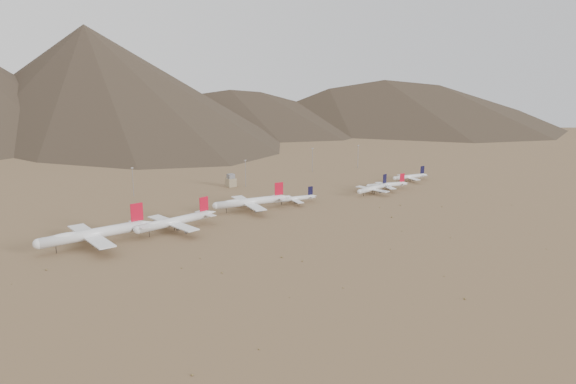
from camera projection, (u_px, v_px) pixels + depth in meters
ground at (277, 220)px, 413.49m from camera, size 3000.00×3000.00×0.00m
mountain_ridge at (16, 43)px, 1092.94m from camera, size 4400.00×1000.00×300.00m
widebody_west at (93, 234)px, 354.53m from camera, size 78.34×60.15×23.25m
widebody_centre at (174, 221)px, 386.23m from camera, size 66.51×51.82×19.86m
widebody_east at (250, 202)px, 440.54m from camera, size 66.52×51.82×19.87m
narrowbody_a at (295, 198)px, 461.84m from camera, size 39.26×28.66×13.06m
narrowbody_b at (374, 188)px, 496.87m from camera, size 45.70×33.33×15.18m
narrowbody_c at (387, 185)px, 511.65m from camera, size 41.63×30.90×14.17m
narrowbody_d at (410, 177)px, 548.82m from camera, size 41.59×30.30×13.81m
control_tower at (231, 181)px, 524.39m from camera, size 8.00×8.00×12.00m
mast_west at (133, 181)px, 483.48m from camera, size 2.00×0.60×25.70m
mast_centre at (245, 172)px, 520.74m from camera, size 2.00×0.60×25.70m
mast_east at (312, 159)px, 592.32m from camera, size 2.00×0.60×25.70m
mast_far_east at (358, 155)px, 612.96m from camera, size 2.00×0.60×25.70m
desert_scrub at (363, 247)px, 353.54m from camera, size 423.44×172.81×0.96m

